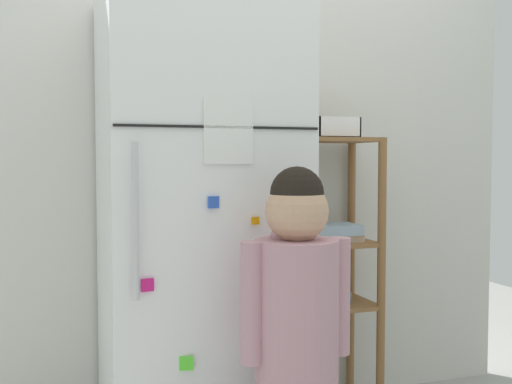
{
  "coord_description": "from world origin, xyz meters",
  "views": [
    {
      "loc": [
        -0.77,
        -2.17,
        1.11
      ],
      "look_at": [
        -0.04,
        0.02,
        0.99
      ],
      "focal_mm": 42.59,
      "sensor_mm": 36.0,
      "label": 1
    }
  ],
  "objects_px": {
    "refrigerator": "(197,226)",
    "pantry_shelf_unit": "(326,252)",
    "child_standing": "(296,309)",
    "fruit_bin": "(332,130)"
  },
  "relations": [
    {
      "from": "refrigerator",
      "to": "pantry_shelf_unit",
      "type": "distance_m",
      "value": 0.66
    },
    {
      "from": "fruit_bin",
      "to": "pantry_shelf_unit",
      "type": "bearing_deg",
      "value": -145.05
    },
    {
      "from": "refrigerator",
      "to": "child_standing",
      "type": "distance_m",
      "value": 0.59
    },
    {
      "from": "fruit_bin",
      "to": "child_standing",
      "type": "bearing_deg",
      "value": -122.52
    },
    {
      "from": "child_standing",
      "to": "pantry_shelf_unit",
      "type": "relative_size",
      "value": 0.91
    },
    {
      "from": "refrigerator",
      "to": "pantry_shelf_unit",
      "type": "relative_size",
      "value": 1.43
    },
    {
      "from": "refrigerator",
      "to": "child_standing",
      "type": "xyz_separation_m",
      "value": [
        0.18,
        -0.52,
        -0.2
      ]
    },
    {
      "from": "child_standing",
      "to": "refrigerator",
      "type": "bearing_deg",
      "value": 109.56
    },
    {
      "from": "refrigerator",
      "to": "fruit_bin",
      "type": "bearing_deg",
      "value": 17.36
    },
    {
      "from": "pantry_shelf_unit",
      "to": "refrigerator",
      "type": "bearing_deg",
      "value": -163.7
    }
  ]
}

